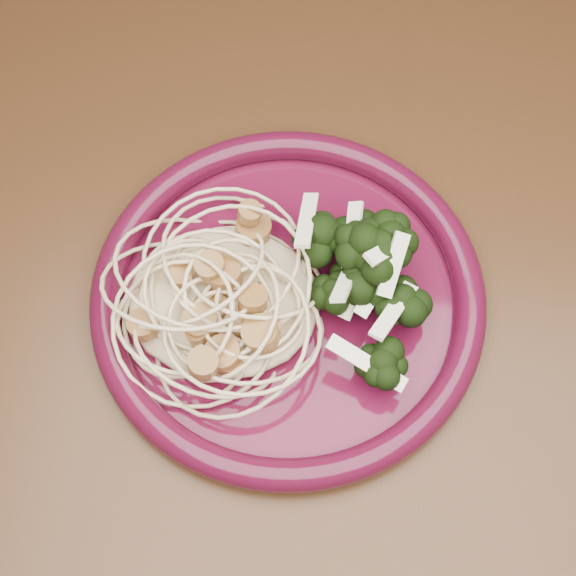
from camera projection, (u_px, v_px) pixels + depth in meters
The scene contains 6 objects.
dining_table at pixel (413, 334), 0.63m from camera, with size 1.20×0.80×0.75m.
dinner_plate at pixel (288, 295), 0.53m from camera, with size 0.30×0.30×0.02m.
spaghetti_pile at pixel (222, 295), 0.51m from camera, with size 0.13×0.11×0.03m, color beige.
scallop_cluster at pixel (218, 270), 0.48m from camera, with size 0.12×0.12×0.04m, color #A3723A, non-canonical shape.
broccoli_pile at pixel (369, 275), 0.51m from camera, with size 0.08×0.13×0.04m, color black.
onion_garnish at pixel (373, 253), 0.49m from camera, with size 0.05×0.08×0.05m, color white, non-canonical shape.
Camera 1 is at (-0.08, -0.25, 1.23)m, focal length 50.00 mm.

